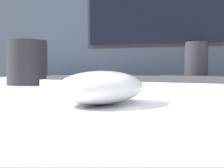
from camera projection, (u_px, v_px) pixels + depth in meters
name	position (u px, v px, depth m)	size (l,w,h in m)	color
partition_panel	(163.00, 83.00, 1.18)	(5.00, 0.03, 1.41)	#333D4C
computer_mouse_near	(102.00, 87.00, 0.28)	(0.11, 0.13, 0.04)	white
keyboard	(140.00, 83.00, 0.49)	(0.41, 0.17, 0.02)	white
mug	(27.00, 63.00, 0.62)	(0.09, 0.09, 0.10)	#232328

